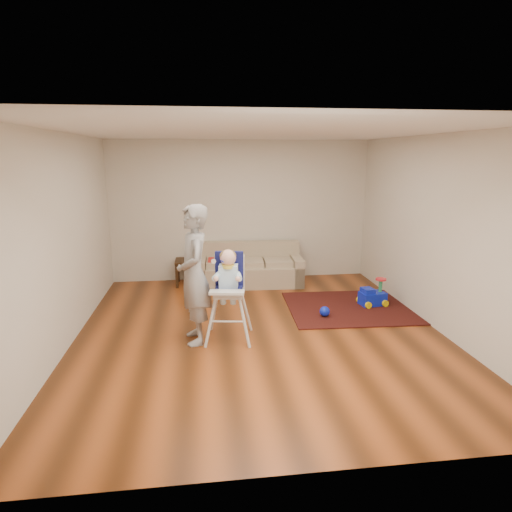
{
  "coord_description": "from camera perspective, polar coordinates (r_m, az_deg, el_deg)",
  "views": [
    {
      "loc": [
        -0.75,
        -5.52,
        2.41
      ],
      "look_at": [
        0.0,
        0.4,
        1.0
      ],
      "focal_mm": 30.0,
      "sensor_mm": 36.0,
      "label": 1
    }
  ],
  "objects": [
    {
      "name": "area_rug",
      "position": [
        7.16,
        13.25,
        -6.66
      ],
      "size": [
        2.27,
        1.74,
        0.02
      ],
      "primitive_type": "cube",
      "rotation": [
        0.0,
        0.0,
        -0.04
      ],
      "color": "black",
      "rests_on": "ground"
    },
    {
      "name": "room_envelope",
      "position": [
        6.12,
        -0.15,
        8.27
      ],
      "size": [
        5.04,
        5.52,
        2.72
      ],
      "color": "beige",
      "rests_on": "ground"
    },
    {
      "name": "sofa",
      "position": [
        8.12,
        -0.94,
        -1.14
      ],
      "size": [
        2.04,
        0.92,
        0.77
      ],
      "rotation": [
        0.0,
        0.0,
        -0.05
      ],
      "color": "tan",
      "rests_on": "ground"
    },
    {
      "name": "ride_on_toy",
      "position": [
        7.25,
        15.32,
        -4.62
      ],
      "size": [
        0.44,
        0.35,
        0.44
      ],
      "primitive_type": null,
      "rotation": [
        0.0,
        0.0,
        0.15
      ],
      "color": "#0D20C8",
      "rests_on": "area_rug"
    },
    {
      "name": "ground",
      "position": [
        6.07,
        0.48,
        -10.1
      ],
      "size": [
        5.5,
        5.5,
        0.0
      ],
      "primitive_type": "plane",
      "color": "#46210C",
      "rests_on": "ground"
    },
    {
      "name": "adult",
      "position": [
        5.56,
        -8.27,
        -2.52
      ],
      "size": [
        0.53,
        0.72,
        1.82
      ],
      "primitive_type": "imported",
      "rotation": [
        0.0,
        0.0,
        -1.43
      ],
      "color": "gray",
      "rests_on": "ground"
    },
    {
      "name": "high_chair",
      "position": [
        5.67,
        -3.67,
        -5.39
      ],
      "size": [
        0.65,
        0.65,
        1.24
      ],
      "rotation": [
        0.0,
        0.0,
        -0.15
      ],
      "color": "silver",
      "rests_on": "ground"
    },
    {
      "name": "side_table",
      "position": [
        8.25,
        -8.97,
        -2.12
      ],
      "size": [
        0.48,
        0.48,
        0.48
      ],
      "primitive_type": null,
      "color": "black",
      "rests_on": "ground"
    },
    {
      "name": "toy_ball",
      "position": [
        6.63,
        9.14,
        -7.31
      ],
      "size": [
        0.16,
        0.16,
        0.16
      ],
      "primitive_type": "sphere",
      "color": "#0D20C8",
      "rests_on": "area_rug"
    }
  ]
}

